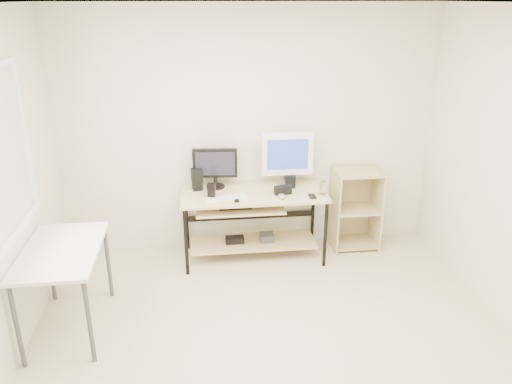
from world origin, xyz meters
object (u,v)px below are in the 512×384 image
at_px(white_imac, 287,155).
at_px(audio_controller, 211,191).
at_px(shelf_unit, 354,207).
at_px(side_table, 62,258).
at_px(desk, 251,211).
at_px(black_monitor, 215,165).

relative_size(white_imac, audio_controller, 3.73).
relative_size(shelf_unit, audio_controller, 5.78).
height_order(side_table, shelf_unit, shelf_unit).
bearing_deg(shelf_unit, desk, -172.23).
bearing_deg(black_monitor, shelf_unit, 3.62).
height_order(desk, side_table, same).
bearing_deg(audio_controller, side_table, -127.67).
height_order(side_table, white_imac, white_imac).
distance_m(desk, audio_controller, 0.51).
relative_size(side_table, white_imac, 1.72).
relative_size(desk, shelf_unit, 1.67).
relative_size(side_table, audio_controller, 6.42).
height_order(desk, white_imac, white_imac).
relative_size(shelf_unit, white_imac, 1.55).
distance_m(side_table, white_imac, 2.43).
height_order(shelf_unit, audio_controller, audio_controller).
distance_m(black_monitor, audio_controller, 0.34).
bearing_deg(desk, side_table, -147.35).
height_order(side_table, audio_controller, audio_controller).
xyz_separation_m(black_monitor, audio_controller, (-0.05, -0.30, -0.17)).
distance_m(side_table, black_monitor, 1.83).
xyz_separation_m(desk, white_imac, (0.40, 0.16, 0.55)).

